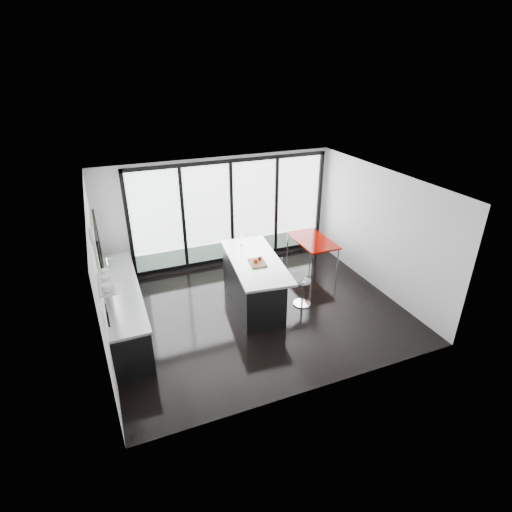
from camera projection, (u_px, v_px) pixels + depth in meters
name	position (u px, v px, depth m)	size (l,w,h in m)	color
floor	(257.00, 310.00, 8.65)	(6.00, 5.00, 0.00)	black
ceiling	(257.00, 184.00, 7.41)	(6.00, 5.00, 0.00)	white
wall_back	(230.00, 216.00, 10.23)	(6.00, 0.09, 2.80)	silver
wall_front	(320.00, 319.00, 5.95)	(6.00, 0.00, 2.80)	silver
wall_left	(99.00, 264.00, 7.18)	(0.26, 5.00, 2.80)	silver
wall_right	(379.00, 230.00, 9.04)	(0.00, 5.00, 2.80)	silver
counter_cabinets	(124.00, 308.00, 7.87)	(0.69, 3.24, 1.36)	black
island	(252.00, 280.00, 8.78)	(1.32, 2.57, 1.31)	black
bar_stool_near	(303.00, 292.00, 8.73)	(0.39, 0.39, 0.62)	silver
bar_stool_far	(276.00, 280.00, 9.17)	(0.40, 0.40, 0.64)	silver
red_table	(312.00, 253.00, 10.30)	(0.82, 1.44, 0.77)	#700600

